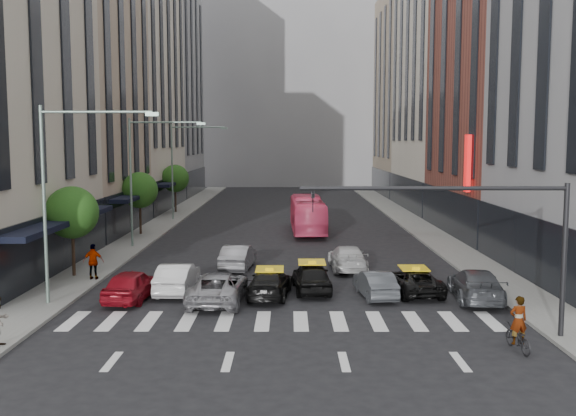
{
  "coord_description": "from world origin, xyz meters",
  "views": [
    {
      "loc": [
        0.1,
        -24.87,
        7.56
      ],
      "look_at": [
        0.05,
        9.1,
        4.0
      ],
      "focal_mm": 40.0,
      "sensor_mm": 36.0,
      "label": 1
    }
  ],
  "objects_px": {
    "car_red": "(131,285)",
    "bus": "(308,215)",
    "taxi_left": "(270,283)",
    "car_white_front": "(177,278)",
    "taxi_center": "(312,277)",
    "pedestrian_far": "(93,262)",
    "streetlamp_near": "(64,178)",
    "streetlamp_mid": "(144,165)",
    "motorcycle": "(518,338)",
    "streetlamp_far": "(182,158)"
  },
  "relations": [
    {
      "from": "car_red",
      "to": "bus",
      "type": "bearing_deg",
      "value": -106.36
    },
    {
      "from": "streetlamp_far",
      "to": "taxi_center",
      "type": "xyz_separation_m",
      "value": [
        11.29,
        -29.24,
        -5.16
      ]
    },
    {
      "from": "taxi_left",
      "to": "bus",
      "type": "relative_size",
      "value": 0.44
    },
    {
      "from": "taxi_center",
      "to": "motorcycle",
      "type": "distance_m",
      "value": 11.56
    },
    {
      "from": "streetlamp_near",
      "to": "bus",
      "type": "xyz_separation_m",
      "value": [
        11.68,
        23.84,
        -4.42
      ]
    },
    {
      "from": "car_white_front",
      "to": "motorcycle",
      "type": "relative_size",
      "value": 2.48
    },
    {
      "from": "streetlamp_mid",
      "to": "bus",
      "type": "xyz_separation_m",
      "value": [
        11.68,
        7.84,
        -4.42
      ]
    },
    {
      "from": "streetlamp_near",
      "to": "streetlamp_mid",
      "type": "xyz_separation_m",
      "value": [
        0.0,
        16.0,
        0.0
      ]
    },
    {
      "from": "car_red",
      "to": "streetlamp_near",
      "type": "bearing_deg",
      "value": 26.67
    },
    {
      "from": "streetlamp_mid",
      "to": "taxi_left",
      "type": "distance_m",
      "value": 17.75
    },
    {
      "from": "pedestrian_far",
      "to": "streetlamp_mid",
      "type": "bearing_deg",
      "value": -91.23
    },
    {
      "from": "car_red",
      "to": "pedestrian_far",
      "type": "bearing_deg",
      "value": -47.71
    },
    {
      "from": "taxi_center",
      "to": "pedestrian_far",
      "type": "distance_m",
      "value": 11.87
    },
    {
      "from": "car_red",
      "to": "car_white_front",
      "type": "distance_m",
      "value": 2.46
    },
    {
      "from": "motorcycle",
      "to": "pedestrian_far",
      "type": "height_order",
      "value": "pedestrian_far"
    },
    {
      "from": "taxi_left",
      "to": "streetlamp_near",
      "type": "bearing_deg",
      "value": 16.42
    },
    {
      "from": "car_red",
      "to": "taxi_left",
      "type": "relative_size",
      "value": 0.94
    },
    {
      "from": "streetlamp_far",
      "to": "motorcycle",
      "type": "bearing_deg",
      "value": -64.35
    },
    {
      "from": "bus",
      "to": "streetlamp_far",
      "type": "bearing_deg",
      "value": -36.58
    },
    {
      "from": "streetlamp_mid",
      "to": "taxi_left",
      "type": "bearing_deg",
      "value": -57.1
    },
    {
      "from": "car_red",
      "to": "bus",
      "type": "relative_size",
      "value": 0.41
    },
    {
      "from": "motorcycle",
      "to": "pedestrian_far",
      "type": "bearing_deg",
      "value": -38.24
    },
    {
      "from": "car_red",
      "to": "bus",
      "type": "distance_m",
      "value": 24.54
    },
    {
      "from": "streetlamp_near",
      "to": "pedestrian_far",
      "type": "relative_size",
      "value": 4.68
    },
    {
      "from": "pedestrian_far",
      "to": "car_white_front",
      "type": "bearing_deg",
      "value": 154.29
    },
    {
      "from": "taxi_left",
      "to": "bus",
      "type": "xyz_separation_m",
      "value": [
        2.47,
        22.08,
        0.81
      ]
    },
    {
      "from": "streetlamp_mid",
      "to": "taxi_center",
      "type": "height_order",
      "value": "streetlamp_mid"
    },
    {
      "from": "streetlamp_mid",
      "to": "taxi_center",
      "type": "xyz_separation_m",
      "value": [
        11.29,
        -13.24,
        -5.16
      ]
    },
    {
      "from": "pedestrian_far",
      "to": "car_red",
      "type": "bearing_deg",
      "value": 127.66
    },
    {
      "from": "car_red",
      "to": "streetlamp_far",
      "type": "bearing_deg",
      "value": -79.86
    },
    {
      "from": "taxi_left",
      "to": "bus",
      "type": "bearing_deg",
      "value": -90.78
    },
    {
      "from": "car_white_front",
      "to": "streetlamp_near",
      "type": "bearing_deg",
      "value": 30.65
    },
    {
      "from": "streetlamp_near",
      "to": "car_red",
      "type": "xyz_separation_m",
      "value": [
        2.64,
        1.04,
        -5.16
      ]
    },
    {
      "from": "streetlamp_near",
      "to": "motorcycle",
      "type": "distance_m",
      "value": 20.22
    },
    {
      "from": "taxi_center",
      "to": "bus",
      "type": "xyz_separation_m",
      "value": [
        0.39,
        21.09,
        0.74
      ]
    },
    {
      "from": "streetlamp_mid",
      "to": "car_white_front",
      "type": "height_order",
      "value": "streetlamp_mid"
    },
    {
      "from": "bus",
      "to": "car_white_front",
      "type": "bearing_deg",
      "value": 69.84
    },
    {
      "from": "car_red",
      "to": "bus",
      "type": "height_order",
      "value": "bus"
    },
    {
      "from": "bus",
      "to": "motorcycle",
      "type": "height_order",
      "value": "bus"
    },
    {
      "from": "streetlamp_mid",
      "to": "pedestrian_far",
      "type": "bearing_deg",
      "value": -91.86
    },
    {
      "from": "bus",
      "to": "pedestrian_far",
      "type": "distance_m",
      "value": 22.35
    },
    {
      "from": "car_white_front",
      "to": "motorcycle",
      "type": "distance_m",
      "value": 16.47
    },
    {
      "from": "car_white_front",
      "to": "pedestrian_far",
      "type": "xyz_separation_m",
      "value": [
        -4.93,
        2.44,
        0.36
      ]
    },
    {
      "from": "car_red",
      "to": "taxi_center",
      "type": "distance_m",
      "value": 8.82
    },
    {
      "from": "motorcycle",
      "to": "bus",
      "type": "bearing_deg",
      "value": -84.5
    },
    {
      "from": "pedestrian_far",
      "to": "taxi_left",
      "type": "bearing_deg",
      "value": 161.85
    },
    {
      "from": "car_white_front",
      "to": "taxi_left",
      "type": "height_order",
      "value": "car_white_front"
    },
    {
      "from": "streetlamp_near",
      "to": "bus",
      "type": "bearing_deg",
      "value": 63.89
    },
    {
      "from": "car_red",
      "to": "taxi_left",
      "type": "height_order",
      "value": "car_red"
    },
    {
      "from": "streetlamp_far",
      "to": "car_white_front",
      "type": "distance_m",
      "value": 30.22
    }
  ]
}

